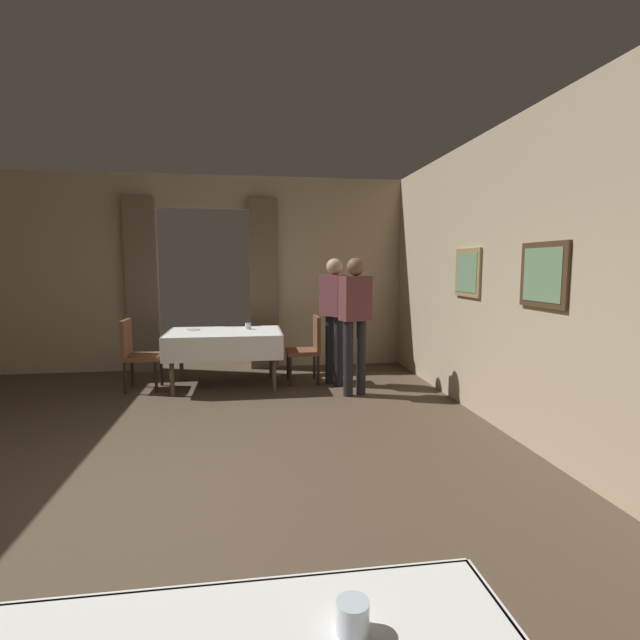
# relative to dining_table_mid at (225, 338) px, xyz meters

# --- Properties ---
(ground) EXTENTS (10.08, 10.08, 0.00)m
(ground) POSITION_rel_dining_table_mid_xyz_m (-0.35, -2.98, -0.66)
(ground) COLOR #4C3D2D
(wall_right) EXTENTS (0.16, 8.40, 3.00)m
(wall_right) POSITION_rel_dining_table_mid_xyz_m (2.85, -2.98, 0.84)
(wall_right) COLOR tan
(wall_right) RESTS_ON ground
(wall_back) EXTENTS (6.40, 0.27, 3.00)m
(wall_back) POSITION_rel_dining_table_mid_xyz_m (-0.35, 1.20, 0.86)
(wall_back) COLOR tan
(wall_back) RESTS_ON ground
(dining_table_mid) EXTENTS (1.51, 1.07, 0.75)m
(dining_table_mid) POSITION_rel_dining_table_mid_xyz_m (0.00, 0.00, 0.00)
(dining_table_mid) COLOR #4C3D2D
(dining_table_mid) RESTS_ON ground
(chair_mid_left) EXTENTS (0.45, 0.44, 0.93)m
(chair_mid_left) POSITION_rel_dining_table_mid_xyz_m (-1.14, -0.03, -0.14)
(chair_mid_left) COLOR black
(chair_mid_left) RESTS_ON ground
(chair_mid_right) EXTENTS (0.44, 0.44, 0.93)m
(chair_mid_right) POSITION_rel_dining_table_mid_xyz_m (1.14, 0.03, -0.14)
(chair_mid_right) COLOR black
(chair_mid_right) RESTS_ON ground
(glass_near_c) EXTENTS (0.08, 0.08, 0.08)m
(glass_near_c) POSITION_rel_dining_table_mid_xyz_m (0.57, -5.42, 0.13)
(glass_near_c) COLOR silver
(glass_near_c) RESTS_ON dining_table_near
(glass_mid_a) EXTENTS (0.08, 0.08, 0.08)m
(glass_mid_a) POSITION_rel_dining_table_mid_xyz_m (0.31, 0.16, 0.14)
(glass_mid_a) COLOR silver
(glass_mid_a) RESTS_ON dining_table_mid
(plate_mid_b) EXTENTS (0.19, 0.19, 0.01)m
(plate_mid_b) POSITION_rel_dining_table_mid_xyz_m (-0.43, 0.17, 0.10)
(plate_mid_b) COLOR white
(plate_mid_b) RESTS_ON dining_table_mid
(person_waiter_by_doorway) EXTENTS (0.40, 0.31, 1.72)m
(person_waiter_by_doorway) POSITION_rel_dining_table_mid_xyz_m (1.63, -0.71, 0.37)
(person_waiter_by_doorway) COLOR black
(person_waiter_by_doorway) RESTS_ON ground
(person_diner_standing_aside) EXTENTS (0.38, 0.42, 1.72)m
(person_diner_standing_aside) POSITION_rel_dining_table_mid_xyz_m (1.47, -0.15, 0.37)
(person_diner_standing_aside) COLOR black
(person_diner_standing_aside) RESTS_ON ground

